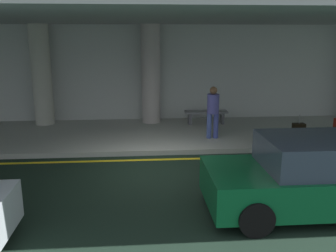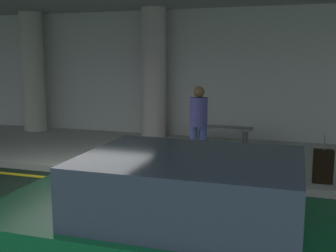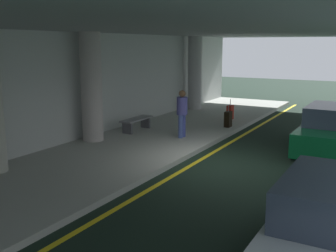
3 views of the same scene
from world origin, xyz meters
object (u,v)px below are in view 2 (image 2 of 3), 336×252
Objects in this scene: car_dark_green at (183,232)px; bench_metal at (222,132)px; traveler_with_luggage at (199,119)px; support_column_center at (154,74)px; suitcase_upright_secondary at (323,166)px; support_column_left_mid at (33,73)px.

car_dark_green reaches higher than bench_metal.
support_column_center is at bearing 48.70° from traveler_with_luggage.
support_column_center is 0.89× the size of car_dark_green.
support_column_center is 4.06× the size of suitcase_upright_secondary.
bench_metal is at bearing 106.58° from suitcase_upright_secondary.
car_dark_green is 6.95m from bench_metal.
traveler_with_luggage is at bearing -22.58° from support_column_left_mid.
traveler_with_luggage is 2.12m from bench_metal.
suitcase_upright_secondary is at bearing -49.35° from bench_metal.
support_column_left_mid reaches higher than car_dark_green.
car_dark_green is 2.44× the size of traveler_with_luggage.
support_column_center is at bearing 0.00° from support_column_left_mid.
suitcase_upright_secondary is at bearing -35.87° from support_column_center.
traveler_with_luggage is at bearing -52.29° from support_column_center.
car_dark_green is at bearing -134.50° from suitcase_upright_secondary.
traveler_with_luggage is at bearing 103.13° from car_dark_green.
car_dark_green is 4.99m from traveler_with_luggage.
bench_metal is at bearing -11.81° from support_column_center.
bench_metal is (-2.38, 2.78, 0.04)m from suitcase_upright_secondary.
suitcase_upright_secondary is at bearing 71.05° from car_dark_green.
support_column_left_mid is 1.00× the size of support_column_center.
support_column_left_mid reaches higher than traveler_with_luggage.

